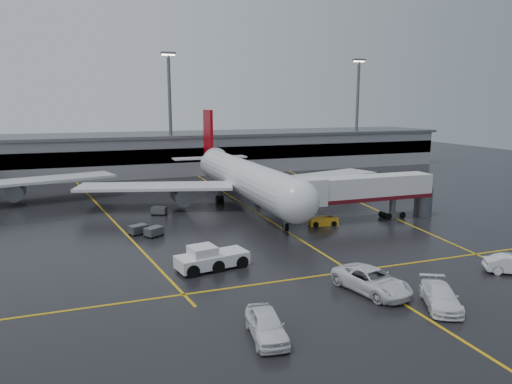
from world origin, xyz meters
name	(u,v)px	position (x,y,z in m)	size (l,w,h in m)	color
ground	(265,218)	(0.00, 0.00, 0.00)	(220.00, 220.00, 0.00)	black
apron_line_centre	(265,218)	(0.00, 0.00, 0.01)	(0.25, 90.00, 0.02)	gold
apron_line_stop	(351,271)	(0.00, -22.00, 0.01)	(60.00, 0.25, 0.02)	gold
apron_line_left	(106,213)	(-20.00, 10.00, 0.01)	(0.25, 70.00, 0.02)	gold
apron_line_right	(344,195)	(18.00, 10.00, 0.01)	(0.25, 70.00, 0.02)	gold
terminal	(189,152)	(0.00, 47.93, 4.32)	(122.00, 19.00, 8.60)	gray
light_mast_mid	(170,107)	(-5.00, 42.00, 14.47)	(3.00, 1.20, 25.45)	#595B60
light_mast_right	(357,106)	(40.00, 42.00, 14.47)	(3.00, 1.20, 25.45)	#595B60
main_airliner	(242,176)	(0.00, 9.70, 4.21)	(48.80, 45.60, 14.10)	silver
jet_bridge	(367,191)	(11.87, -6.00, 3.93)	(19.90, 3.40, 6.05)	silver
pushback_tractor	(210,259)	(-11.95, -16.87, 0.95)	(7.02, 3.91, 2.38)	silver
belt_loader	(323,221)	(5.52, -6.18, 0.55)	(3.77, 2.21, 2.25)	orange
service_van_a	(372,281)	(-0.99, -26.69, 0.97)	(3.22, 6.98, 1.94)	white
service_van_b	(440,296)	(2.27, -30.91, 0.82)	(2.30, 5.67, 1.64)	white
service_van_d	(266,325)	(-11.82, -30.88, 0.91)	(2.15, 5.34, 1.82)	white
baggage_cart_a	(154,231)	(-15.34, -4.12, 0.63)	(2.38, 2.21, 1.12)	#595B60
baggage_cart_b	(138,229)	(-16.94, -2.53, 0.63)	(2.36, 2.02, 1.12)	#595B60
baggage_cart_c	(159,210)	(-13.14, 6.56, 0.63)	(2.37, 2.06, 1.12)	#595B60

